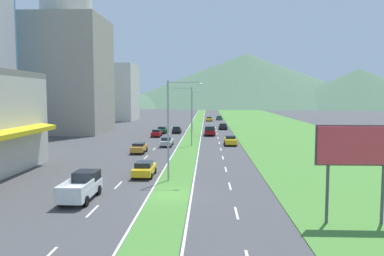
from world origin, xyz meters
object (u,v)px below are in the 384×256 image
Objects in this scene: billboard_roadside at (357,150)px; street_lamp_far at (193,108)px; car_1 at (177,130)px; car_5 at (209,119)px; pickup_truck_0 at (82,187)px; car_2 at (157,133)px; car_3 at (219,118)px; street_lamp_near at (172,123)px; car_7 at (144,169)px; car_4 at (167,141)px; pickup_truck_1 at (210,131)px; car_6 at (162,130)px; car_8 at (230,140)px; street_lamp_mid at (189,112)px; car_9 at (223,126)px; car_0 at (139,148)px.

street_lamp_far is at bearing 101.46° from billboard_roadside.
car_1 is at bearing -126.29° from street_lamp_far.
car_5 is 91.31m from pickup_truck_0.
street_lamp_far is at bearing -29.77° from car_2.
car_2 is 53.21m from car_3.
street_lamp_near reaches higher than car_7.
street_lamp_far reaches higher than billboard_roadside.
street_lamp_far is at bearing -6.37° from car_5.
car_4 is at bearing -97.51° from street_lamp_far.
car_3 is (7.12, 39.29, -4.49)m from street_lamp_far.
pickup_truck_1 is at bearing -122.98° from car_1.
street_lamp_far reaches higher than car_6.
street_lamp_far is 7.35m from car_1.
street_lamp_mid is at bearing -79.27° from car_8.
car_4 is 17.79m from pickup_truck_1.
pickup_truck_1 is at bearing -111.95° from car_6.
car_5 is at bearing -176.79° from car_8.
car_4 is 20.70m from car_6.
car_9 is at bearing 94.83° from billboard_roadside.
billboard_roadside is 1.18× the size of pickup_truck_0.
car_9 reaches higher than car_5.
car_0 is at bearing -55.95° from car_8.
car_7 reaches higher than car_6.
street_lamp_mid is 2.04× the size of car_5.
billboard_roadside is 96.23m from car_5.
car_8 is (13.89, -11.93, 0.05)m from car_2.
car_9 is (7.10, 55.13, -4.81)m from street_lamp_near.
car_6 reaches higher than car_1.
street_lamp_near is 2.03× the size of car_4.
car_2 reaches higher than car_6.
billboard_roadside is at bearing -71.49° from street_lamp_mid.
car_5 is 1.10× the size of car_9.
car_3 is 0.93× the size of car_7.
car_1 is at bearing 94.14° from street_lamp_near.
car_4 is (3.15, 7.44, -0.01)m from car_0.
car_6 reaches higher than car_3.
car_7 reaches higher than car_1.
street_lamp_near reaches higher than car_4.
billboard_roadside is at bearing -78.54° from street_lamp_far.
street_lamp_mid is 2.09× the size of car_6.
car_5 is at bearing 179.92° from pickup_truck_1.
car_9 is (6.95, 4.65, -4.45)m from street_lamp_far.
car_7 is at bearing 146.30° from street_lamp_near.
street_lamp_near reaches higher than car_9.
billboard_roadside is 59.66m from car_1.
car_1 is 0.99× the size of car_3.
car_7 is at bearing -10.02° from pickup_truck_1.
street_lamp_mid is (0.42, 25.23, -0.05)m from street_lamp_near.
street_lamp_near is 50.48m from street_lamp_far.
car_0 is at bearing -179.92° from car_6.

